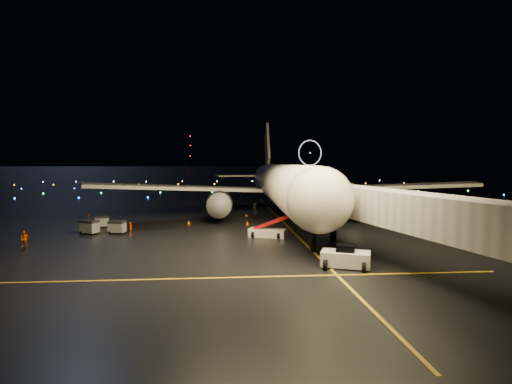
{
  "coord_description": "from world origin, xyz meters",
  "views": [
    {
      "loc": [
        3.12,
        -40.23,
        8.84
      ],
      "look_at": [
        7.4,
        12.0,
        5.0
      ],
      "focal_mm": 28.0,
      "sensor_mm": 36.0,
      "label": 1
    }
  ],
  "objects_px": {
    "crew_c": "(130,229)",
    "baggage_cart_0": "(102,222)",
    "airliner": "(281,163)",
    "crew_b": "(25,239)",
    "pushback_tug": "(346,256)",
    "baggage_cart_1": "(117,227)",
    "belt_loader": "(268,224)",
    "baggage_cart_2": "(90,227)"
  },
  "relations": [
    {
      "from": "baggage_cart_0",
      "to": "pushback_tug",
      "type": "bearing_deg",
      "value": -61.73
    },
    {
      "from": "pushback_tug",
      "to": "baggage_cart_0",
      "type": "relative_size",
      "value": 2.21
    },
    {
      "from": "belt_loader",
      "to": "baggage_cart_0",
      "type": "bearing_deg",
      "value": -179.81
    },
    {
      "from": "crew_b",
      "to": "pushback_tug",
      "type": "bearing_deg",
      "value": -26.0
    },
    {
      "from": "airliner",
      "to": "pushback_tug",
      "type": "distance_m",
      "value": 34.08
    },
    {
      "from": "baggage_cart_1",
      "to": "baggage_cart_2",
      "type": "xyz_separation_m",
      "value": [
        -3.33,
        -0.05,
        0.07
      ]
    },
    {
      "from": "pushback_tug",
      "to": "crew_c",
      "type": "xyz_separation_m",
      "value": [
        -21.55,
        16.18,
        -0.08
      ]
    },
    {
      "from": "crew_b",
      "to": "crew_c",
      "type": "distance_m",
      "value": 11.1
    },
    {
      "from": "pushback_tug",
      "to": "crew_b",
      "type": "relative_size",
      "value": 2.28
    },
    {
      "from": "airliner",
      "to": "belt_loader",
      "type": "relative_size",
      "value": 9.7
    },
    {
      "from": "belt_loader",
      "to": "baggage_cart_2",
      "type": "distance_m",
      "value": 22.19
    },
    {
      "from": "crew_c",
      "to": "crew_b",
      "type": "bearing_deg",
      "value": -70.66
    },
    {
      "from": "baggage_cart_0",
      "to": "crew_b",
      "type": "bearing_deg",
      "value": -128.75
    },
    {
      "from": "baggage_cart_0",
      "to": "crew_c",
      "type": "bearing_deg",
      "value": -73.27
    },
    {
      "from": "crew_c",
      "to": "baggage_cart_1",
      "type": "height_order",
      "value": "crew_c"
    },
    {
      "from": "crew_c",
      "to": "pushback_tug",
      "type": "bearing_deg",
      "value": 41.68
    },
    {
      "from": "crew_c",
      "to": "baggage_cart_1",
      "type": "bearing_deg",
      "value": -143.93
    },
    {
      "from": "pushback_tug",
      "to": "baggage_cart_1",
      "type": "bearing_deg",
      "value": 163.18
    },
    {
      "from": "crew_c",
      "to": "baggage_cart_0",
      "type": "bearing_deg",
      "value": -153.66
    },
    {
      "from": "airliner",
      "to": "baggage_cart_0",
      "type": "relative_size",
      "value": 34.28
    },
    {
      "from": "airliner",
      "to": "crew_b",
      "type": "bearing_deg",
      "value": -141.99
    },
    {
      "from": "belt_loader",
      "to": "crew_b",
      "type": "bearing_deg",
      "value": -149.36
    },
    {
      "from": "crew_b",
      "to": "baggage_cart_2",
      "type": "relative_size",
      "value": 0.87
    },
    {
      "from": "crew_b",
      "to": "baggage_cart_0",
      "type": "bearing_deg",
      "value": 64.95
    },
    {
      "from": "baggage_cart_2",
      "to": "belt_loader",
      "type": "bearing_deg",
      "value": 15.15
    },
    {
      "from": "airliner",
      "to": "belt_loader",
      "type": "xyz_separation_m",
      "value": [
        -4.24,
        -18.85,
        -7.32
      ]
    },
    {
      "from": "crew_c",
      "to": "baggage_cart_2",
      "type": "bearing_deg",
      "value": -120.14
    },
    {
      "from": "crew_c",
      "to": "baggage_cart_2",
      "type": "xyz_separation_m",
      "value": [
        -5.37,
        1.82,
        -0.02
      ]
    },
    {
      "from": "pushback_tug",
      "to": "baggage_cart_1",
      "type": "xyz_separation_m",
      "value": [
        -23.59,
        18.05,
        -0.17
      ]
    },
    {
      "from": "baggage_cart_0",
      "to": "baggage_cart_2",
      "type": "xyz_separation_m",
      "value": [
        0.1,
        -5.24,
        0.09
      ]
    },
    {
      "from": "baggage_cart_2",
      "to": "crew_b",
      "type": "bearing_deg",
      "value": -94.31
    },
    {
      "from": "belt_loader",
      "to": "pushback_tug",
      "type": "bearing_deg",
      "value": -48.12
    },
    {
      "from": "airliner",
      "to": "crew_c",
      "type": "bearing_deg",
      "value": -139.5
    },
    {
      "from": "airliner",
      "to": "pushback_tug",
      "type": "height_order",
      "value": "airliner"
    },
    {
      "from": "pushback_tug",
      "to": "belt_loader",
      "type": "distance_m",
      "value": 15.17
    },
    {
      "from": "airliner",
      "to": "crew_b",
      "type": "height_order",
      "value": "airliner"
    },
    {
      "from": "crew_c",
      "to": "baggage_cart_1",
      "type": "xyz_separation_m",
      "value": [
        -2.04,
        1.87,
        -0.08
      ]
    },
    {
      "from": "belt_loader",
      "to": "baggage_cart_0",
      "type": "relative_size",
      "value": 3.53
    },
    {
      "from": "airliner",
      "to": "crew_b",
      "type": "distance_m",
      "value": 38.63
    },
    {
      "from": "belt_loader",
      "to": "crew_c",
      "type": "height_order",
      "value": "belt_loader"
    },
    {
      "from": "belt_loader",
      "to": "crew_b",
      "type": "xyz_separation_m",
      "value": [
        -26.04,
        -3.78,
        -0.68
      ]
    },
    {
      "from": "baggage_cart_0",
      "to": "belt_loader",
      "type": "bearing_deg",
      "value": -43.22
    }
  ]
}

